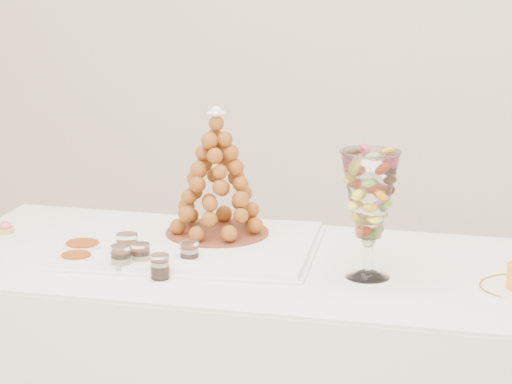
% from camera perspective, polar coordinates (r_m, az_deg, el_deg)
% --- Properties ---
extents(lace_tray, '(0.73, 0.59, 0.02)m').
position_cam_1_polar(lace_tray, '(3.31, -3.12, -2.50)').
color(lace_tray, white).
rests_on(lace_tray, buffet_table).
extents(macaron_vase, '(0.15, 0.15, 0.33)m').
position_cam_1_polar(macaron_vase, '(3.03, 5.36, -0.19)').
color(macaron_vase, white).
rests_on(macaron_vase, buffet_table).
extents(pink_tart, '(0.05, 0.05, 0.03)m').
position_cam_1_polar(pink_tart, '(3.53, -11.74, -1.67)').
color(pink_tart, tan).
rests_on(pink_tart, buffet_table).
extents(verrine_a, '(0.06, 0.06, 0.08)m').
position_cam_1_polar(verrine_a, '(3.20, -6.08, -2.63)').
color(verrine_a, white).
rests_on(verrine_a, buffet_table).
extents(verrine_b, '(0.05, 0.05, 0.07)m').
position_cam_1_polar(verrine_b, '(3.15, -5.45, -3.00)').
color(verrine_b, white).
rests_on(verrine_b, buffet_table).
extents(verrine_c, '(0.06, 0.06, 0.07)m').
position_cam_1_polar(verrine_c, '(3.16, -3.15, -2.89)').
color(verrine_c, white).
rests_on(verrine_c, buffet_table).
extents(verrine_d, '(0.06, 0.06, 0.07)m').
position_cam_1_polar(verrine_d, '(3.13, -6.38, -3.13)').
color(verrine_d, white).
rests_on(verrine_d, buffet_table).
extents(verrine_e, '(0.05, 0.05, 0.06)m').
position_cam_1_polar(verrine_e, '(3.06, -4.54, -3.52)').
color(verrine_e, white).
rests_on(verrine_e, buffet_table).
extents(ramekin_back, '(0.10, 0.10, 0.03)m').
position_cam_1_polar(ramekin_back, '(3.28, -8.17, -2.69)').
color(ramekin_back, white).
rests_on(ramekin_back, buffet_table).
extents(ramekin_front, '(0.09, 0.09, 0.03)m').
position_cam_1_polar(ramekin_front, '(3.20, -8.45, -3.21)').
color(ramekin_front, white).
rests_on(ramekin_front, buffet_table).
extents(croquembouche, '(0.29, 0.29, 0.36)m').
position_cam_1_polar(croquembouche, '(3.33, -1.86, 0.92)').
color(croquembouche, brown).
rests_on(croquembouche, lace_tray).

